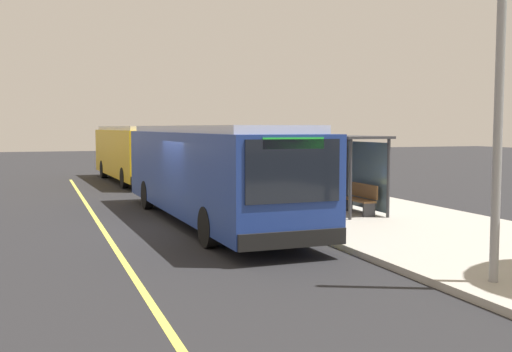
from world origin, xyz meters
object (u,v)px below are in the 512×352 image
(transit_bus_second, at_px, (135,152))
(pedestrian_commuter, at_px, (310,187))
(transit_bus_main, at_px, (209,169))
(route_sign_post, at_px, (318,162))
(waiting_bench, at_px, (360,199))

(transit_bus_second, distance_m, pedestrian_commuter, 16.24)
(transit_bus_main, distance_m, route_sign_post, 3.68)
(transit_bus_second, relative_size, route_sign_post, 3.88)
(transit_bus_main, relative_size, route_sign_post, 4.46)
(waiting_bench, relative_size, route_sign_post, 0.57)
(waiting_bench, bearing_deg, pedestrian_commuter, -77.40)
(route_sign_post, bearing_deg, transit_bus_second, -172.36)
(transit_bus_main, relative_size, transit_bus_second, 1.15)
(route_sign_post, height_order, pedestrian_commuter, route_sign_post)
(transit_bus_main, distance_m, pedestrian_commuter, 3.10)
(route_sign_post, bearing_deg, transit_bus_main, -140.84)
(transit_bus_main, height_order, pedestrian_commuter, transit_bus_main)
(transit_bus_second, height_order, pedestrian_commuter, transit_bus_second)
(transit_bus_second, distance_m, waiting_bench, 16.30)
(route_sign_post, xyz_separation_m, pedestrian_commuter, (-1.56, 0.47, -0.84))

